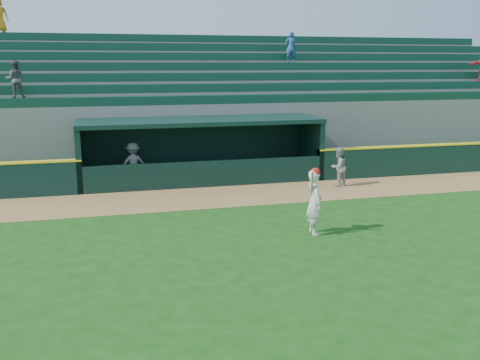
{
  "coord_description": "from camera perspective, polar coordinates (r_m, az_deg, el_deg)",
  "views": [
    {
      "loc": [
        -3.78,
        -12.86,
        4.55
      ],
      "look_at": [
        0.0,
        1.6,
        1.3
      ],
      "focal_mm": 40.0,
      "sensor_mm": 36.0,
      "label": 1
    }
  ],
  "objects": [
    {
      "name": "warning_track",
      "position": [
        18.72,
        -2.55,
        -1.8
      ],
      "size": [
        40.0,
        3.0,
        0.01
      ],
      "primitive_type": "cube",
      "color": "olive",
      "rests_on": "ground"
    },
    {
      "name": "ground",
      "position": [
        14.16,
        1.65,
        -6.49
      ],
      "size": [
        120.0,
        120.0,
        0.0
      ],
      "primitive_type": "plane",
      "color": "#164310",
      "rests_on": "ground"
    },
    {
      "name": "dugout_player_front",
      "position": [
        20.54,
        10.44,
        1.39
      ],
      "size": [
        0.91,
        0.85,
        1.5
      ],
      "primitive_type": "imported",
      "rotation": [
        0.0,
        0.0,
        3.64
      ],
      "color": "gray",
      "rests_on": "ground"
    },
    {
      "name": "batter_at_plate",
      "position": [
        14.59,
        7.94,
        -2.24
      ],
      "size": [
        0.52,
        0.8,
        1.86
      ],
      "color": "silver",
      "rests_on": "ground"
    },
    {
      "name": "stands",
      "position": [
        25.8,
        -6.27,
        7.39
      ],
      "size": [
        34.5,
        6.25,
        7.51
      ],
      "color": "slate",
      "rests_on": "ground"
    },
    {
      "name": "dugout",
      "position": [
        21.44,
        -4.34,
        3.67
      ],
      "size": [
        9.4,
        2.8,
        2.46
      ],
      "color": "#62615D",
      "rests_on": "ground"
    },
    {
      "name": "dugout_player_inside",
      "position": [
        21.02,
        -11.33,
        1.77
      ],
      "size": [
        1.12,
        0.74,
        1.61
      ],
      "primitive_type": "imported",
      "rotation": [
        0.0,
        0.0,
        3.28
      ],
      "color": "#A4A59F",
      "rests_on": "ground"
    }
  ]
}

